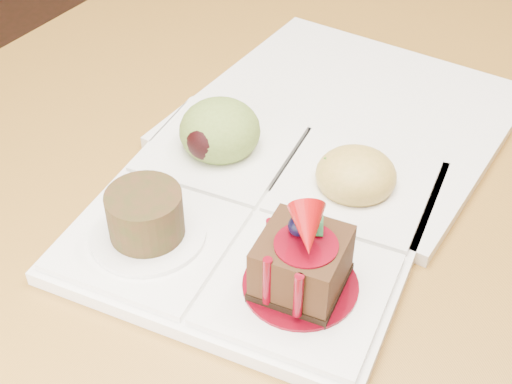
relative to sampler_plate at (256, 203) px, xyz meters
The scene contains 2 objects.
sampler_plate is the anchor object (origin of this frame).
second_plate 0.17m from the sampler_plate, 90.29° to the left, with size 0.28×0.28×0.01m, color white.
Camera 1 is at (0.12, -0.82, 1.15)m, focal length 50.00 mm.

